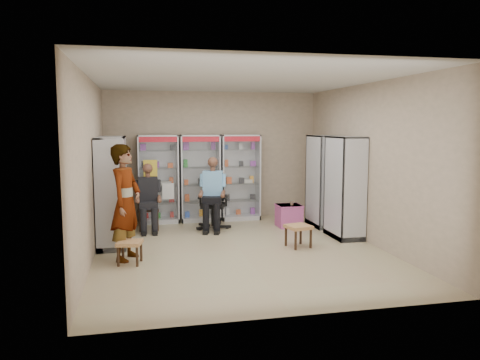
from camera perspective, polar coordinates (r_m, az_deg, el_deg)
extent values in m
plane|color=tan|center=(8.45, -0.06, -8.51)|extent=(6.00, 6.00, 0.00)
cube|color=tan|center=(11.13, -3.32, 2.98)|extent=(5.00, 0.02, 3.00)
cube|color=tan|center=(5.31, 6.78, -1.08)|extent=(5.00, 0.02, 3.00)
cube|color=tan|center=(8.04, -17.75, 1.27)|extent=(0.02, 6.00, 3.00)
cube|color=tan|center=(9.05, 15.62, 1.90)|extent=(0.02, 6.00, 3.00)
cube|color=beige|center=(8.19, -0.06, 12.18)|extent=(5.00, 6.00, 0.02)
cube|color=#A4A7AB|center=(10.78, -9.92, 0.10)|extent=(0.90, 0.50, 2.00)
cube|color=#AAADB1|center=(10.86, -4.90, 0.22)|extent=(0.90, 0.50, 2.00)
cube|color=#A3A6AA|center=(11.02, 0.00, 0.34)|extent=(0.90, 0.50, 2.00)
cube|color=silver|center=(10.43, 10.12, -0.12)|extent=(0.90, 0.50, 2.00)
cube|color=silver|center=(9.43, 12.66, -0.89)|extent=(0.90, 0.50, 2.00)
cube|color=#A0A2A7|center=(9.86, -15.10, -0.63)|extent=(0.90, 0.50, 2.00)
cube|color=#ADB0B4|center=(8.77, -15.45, -1.52)|extent=(0.90, 0.50, 2.00)
cube|color=black|center=(10.12, -11.10, -3.37)|extent=(0.42, 0.42, 0.94)
cube|color=black|center=(10.06, -3.34, -2.74)|extent=(0.76, 0.76, 1.14)
cube|color=#AA447E|center=(10.35, 5.98, -4.35)|extent=(0.51, 0.49, 0.48)
cylinder|color=#5E2108|center=(10.26, 6.35, -2.79)|extent=(0.07, 0.07, 0.10)
cube|color=#96643F|center=(8.67, 7.11, -6.79)|extent=(0.49, 0.49, 0.41)
cube|color=olive|center=(7.79, -13.28, -8.60)|extent=(0.44, 0.44, 0.37)
imported|color=gray|center=(7.90, -13.76, -2.67)|extent=(0.71, 0.83, 1.91)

